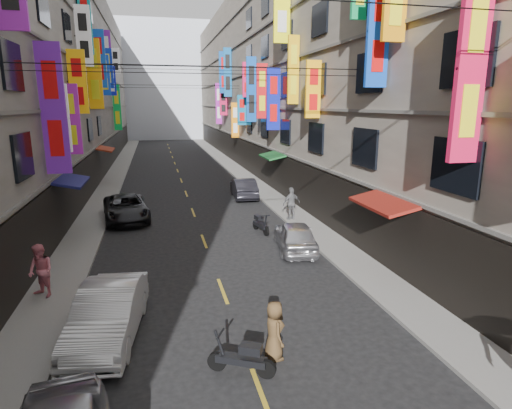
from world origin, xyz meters
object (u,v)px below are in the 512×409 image
scooter_far_right (260,224)px  car_right_far (244,188)px  scooter_crossing (242,359)px  car_right_mid (295,236)px  pedestrian_crossing (274,330)px  car_left_mid (108,314)px  pedestrian_lfar (41,271)px  car_left_far (126,208)px  pedestrian_rfar (292,203)px

scooter_far_right → car_right_far: bearing=-107.5°
scooter_crossing → car_right_far: size_ratio=0.37×
car_right_mid → pedestrian_crossing: bearing=77.0°
car_left_mid → pedestrian_lfar: bearing=135.4°
car_left_far → car_right_far: (8.00, 4.45, -0.00)m
scooter_far_right → pedestrian_crossing: pedestrian_crossing is taller
car_left_far → scooter_crossing: bearing=-84.4°
car_left_far → car_right_far: bearing=21.8°
scooter_crossing → scooter_far_right: (3.40, 11.90, 0.00)m
pedestrian_crossing → scooter_far_right: bearing=-16.2°
car_right_mid → pedestrian_rfar: 5.15m
scooter_crossing → pedestrian_lfar: size_ratio=0.87×
scooter_crossing → pedestrian_lfar: pedestrian_lfar is taller
pedestrian_crossing → car_right_mid: bearing=-26.1°
car_left_mid → pedestrian_lfar: (-2.49, 3.18, 0.29)m
scooter_far_right → pedestrian_lfar: pedestrian_lfar is taller
car_left_mid → pedestrian_rfar: size_ratio=2.46×
scooter_far_right → pedestrian_lfar: size_ratio=0.94×
scooter_crossing → car_right_mid: (4.28, 8.70, 0.27)m
car_left_mid → car_right_far: size_ratio=1.06×
car_right_far → scooter_far_right: bearing=87.5°
car_right_far → pedestrian_crossing: (-3.31, -20.10, 0.09)m
scooter_crossing → car_right_far: car_right_far is taller
scooter_far_right → pedestrian_rfar: bearing=-154.6°
scooter_far_right → car_left_far: bearing=-42.5°
pedestrian_lfar → pedestrian_rfar: size_ratio=0.99×
pedestrian_rfar → scooter_far_right: bearing=23.7°
car_left_far → car_right_mid: car_left_far is taller
scooter_far_right → pedestrian_rfar: (2.28, 1.73, 0.63)m
scooter_far_right → pedestrian_crossing: size_ratio=1.09×
car_left_mid → pedestrian_lfar: size_ratio=2.48×
car_left_mid → car_left_far: bearing=98.5°
car_left_far → pedestrian_crossing: 16.34m
car_right_far → car_left_mid: bearing=70.1°
car_left_far → pedestrian_crossing: size_ratio=3.20×
pedestrian_rfar → pedestrian_crossing: size_ratio=1.16×
pedestrian_lfar → car_right_far: bearing=96.8°
car_right_far → pedestrian_lfar: (-10.22, -14.82, 0.34)m
pedestrian_rfar → car_left_far: bearing=-28.5°
scooter_crossing → pedestrian_rfar: 14.79m
scooter_crossing → car_right_mid: 9.70m
scooter_crossing → car_left_mid: bearing=80.9°
car_left_mid → car_right_far: bearing=74.1°
car_left_mid → car_left_far: (-0.28, 13.55, -0.04)m
pedestrian_crossing → car_left_far: bearing=12.5°
scooter_crossing → car_right_mid: car_right_mid is taller
car_right_far → pedestrian_rfar: 7.12m
scooter_crossing → car_right_far: bearing=16.2°
scooter_crossing → pedestrian_rfar: (5.69, 13.63, 0.63)m
pedestrian_lfar → car_left_far: bearing=119.3°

